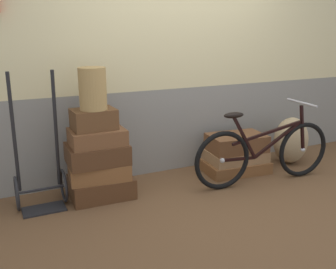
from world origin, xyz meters
name	(u,v)px	position (x,y,z in m)	size (l,w,h in m)	color
ground	(210,195)	(0.00, 0.00, -0.03)	(8.82, 5.20, 0.06)	brown
station_building	(175,42)	(0.01, 0.85, 1.45)	(6.82, 0.74, 2.90)	gray
suitcase_0	(101,186)	(-1.02, 0.39, 0.10)	(0.59, 0.45, 0.20)	#4C2D19
suitcase_1	(99,170)	(-1.04, 0.37, 0.28)	(0.56, 0.39, 0.16)	brown
suitcase_2	(97,153)	(-1.04, 0.38, 0.45)	(0.56, 0.43, 0.19)	#4C2D19
suitcase_3	(97,137)	(-1.04, 0.38, 0.61)	(0.51, 0.37, 0.15)	brown
suitcase_4	(94,119)	(-1.06, 0.39, 0.78)	(0.40, 0.29, 0.19)	brown
suitcase_5	(235,166)	(0.57, 0.38, 0.06)	(0.72, 0.46, 0.13)	brown
suitcase_6	(236,155)	(0.57, 0.39, 0.19)	(0.66, 0.43, 0.12)	#9E754C
suitcase_7	(237,143)	(0.58, 0.39, 0.34)	(0.64, 0.41, 0.19)	brown
wicker_basket	(93,89)	(-1.06, 0.37, 1.07)	(0.25, 0.25, 0.38)	#A8844C
luggage_trolley	(40,178)	(-1.58, 0.41, 0.27)	(0.44, 0.38, 1.26)	black
burlap_sack	(291,140)	(1.35, 0.34, 0.28)	(0.44, 0.37, 0.57)	tan
bicycle	(264,153)	(0.64, -0.02, 0.34)	(1.62, 0.46, 0.85)	black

